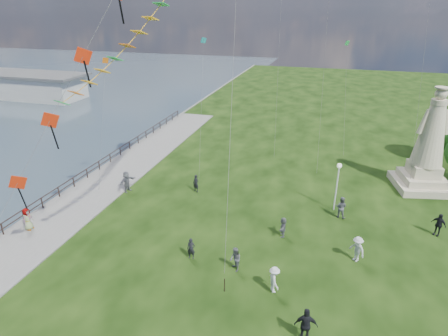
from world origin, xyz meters
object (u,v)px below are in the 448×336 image
(pier_pavilion, at_px, (10,84))
(person_1, at_px, (235,259))
(person_2, at_px, (274,280))
(person_8, at_px, (357,249))
(person_11, at_px, (283,227))
(person_9, at_px, (438,225))
(person_3, at_px, (306,325))
(person_5, at_px, (127,181))
(person_10, at_px, (28,220))
(lamppost, at_px, (338,177))
(person_6, at_px, (196,183))
(person_0, at_px, (191,249))
(statue, at_px, (428,152))
(person_7, at_px, (341,207))

(pier_pavilion, xyz_separation_m, person_1, (52.61, -36.99, -1.03))
(person_2, distance_m, person_8, 6.32)
(person_11, bearing_deg, person_9, 102.51)
(person_2, bearing_deg, person_11, -25.46)
(person_9, bearing_deg, person_3, -89.62)
(person_1, xyz_separation_m, person_5, (-11.90, 7.71, 0.15))
(person_5, relative_size, person_10, 1.11)
(person_3, xyz_separation_m, person_11, (-2.35, 8.77, -0.22))
(lamppost, xyz_separation_m, person_1, (-5.72, -9.54, -2.10))
(person_1, distance_m, person_11, 5.14)
(person_9, bearing_deg, person_11, -128.17)
(pier_pavilion, relative_size, person_6, 18.91)
(person_2, bearing_deg, lamppost, -44.79)
(person_11, bearing_deg, person_0, -56.00)
(person_1, xyz_separation_m, person_9, (12.87, 7.84, 0.06))
(person_3, relative_size, person_9, 1.12)
(statue, relative_size, person_8, 5.16)
(person_7, bearing_deg, lamppost, -53.20)
(person_6, bearing_deg, person_11, -10.57)
(person_0, xyz_separation_m, person_2, (5.66, -1.55, 0.10))
(person_5, bearing_deg, person_11, -86.45)
(person_0, distance_m, person_9, 17.60)
(person_5, bearing_deg, person_9, -73.78)
(pier_pavilion, xyz_separation_m, person_8, (59.83, -33.88, -0.96))
(person_1, bearing_deg, person_8, 77.92)
(person_1, xyz_separation_m, person_11, (2.29, 4.60, -0.06))
(person_0, relative_size, person_9, 0.85)
(statue, bearing_deg, person_8, -126.67)
(statue, xyz_separation_m, person_1, (-13.11, -15.85, -2.62))
(person_9, bearing_deg, person_6, -149.82)
(lamppost, height_order, person_8, lamppost)
(person_3, xyz_separation_m, person_6, (-10.70, 13.54, -0.17))
(pier_pavilion, xyz_separation_m, lamppost, (58.33, -27.45, 1.07))
(person_1, xyz_separation_m, person_6, (-6.06, 9.38, -0.01))
(pier_pavilion, xyz_separation_m, person_9, (65.48, -29.15, -0.98))
(statue, height_order, person_9, statue)
(person_7, bearing_deg, statue, -119.65)
(person_6, bearing_deg, person_10, -116.58)
(person_6, relative_size, person_8, 0.90)
(lamppost, xyz_separation_m, person_8, (1.50, -6.43, -2.03))
(statue, xyz_separation_m, person_0, (-16.16, -15.49, -2.70))
(pier_pavilion, height_order, person_2, pier_pavilion)
(pier_pavilion, relative_size, person_9, 17.38)
(lamppost, bearing_deg, person_7, -66.53)
(person_6, bearing_deg, statue, 37.86)
(pier_pavilion, xyz_separation_m, person_11, (54.90, -32.39, -1.10))
(person_6, bearing_deg, person_7, 14.82)
(person_5, bearing_deg, person_6, -58.12)
(person_2, xyz_separation_m, person_11, (-0.32, 5.80, -0.09))
(statue, height_order, person_6, statue)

